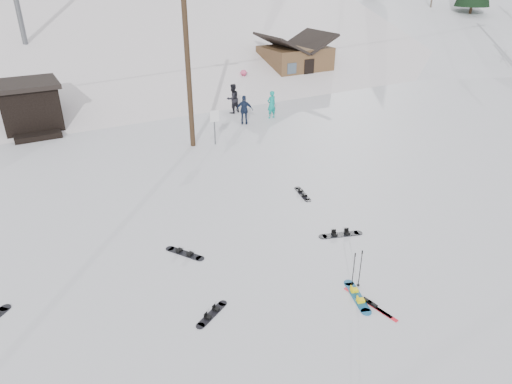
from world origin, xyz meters
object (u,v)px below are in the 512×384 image
utility_pole (187,54)px  cabin (295,62)px  hero_snowboard (357,296)px  hero_skis (370,303)px

utility_pole → cabin: size_ratio=1.67×
cabin → hero_snowboard: 27.40m
cabin → hero_skis: 27.70m
hero_snowboard → hero_skis: size_ratio=0.84×
hero_snowboard → cabin: bearing=-11.6°
cabin → hero_snowboard: cabin is taller
utility_pole → hero_skis: size_ratio=4.99×
utility_pole → hero_snowboard: (-0.58, -13.75, -4.65)m
hero_snowboard → hero_skis: bearing=-146.5°
cabin → hero_skis: cabin is taller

